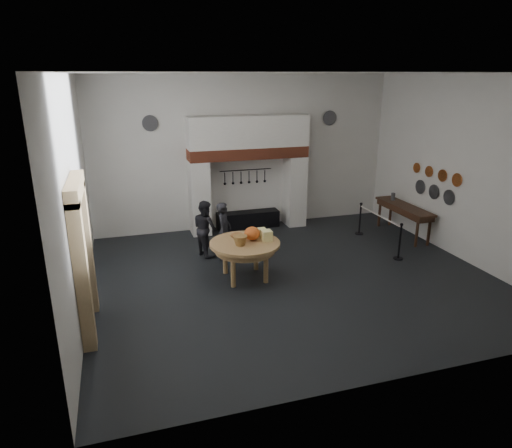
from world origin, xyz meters
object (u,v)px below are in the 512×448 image
object	(u,v)px
visitor_far	(205,228)
barrier_post_near	(400,242)
iron_range	(248,220)
barrier_post_far	(360,219)
work_table	(245,244)
side_table	(404,206)
visitor_near	(224,231)

from	to	relation	value
visitor_far	barrier_post_near	bearing A→B (deg)	-131.26
iron_range	barrier_post_far	size ratio (longest dim) A/B	2.11
iron_range	barrier_post_far	distance (m)	3.34
work_table	side_table	xyz separation A→B (m)	(5.17, 1.49, 0.03)
work_table	visitor_near	distance (m)	1.28
work_table	barrier_post_far	xyz separation A→B (m)	(4.03, 1.94, -0.39)
iron_range	visitor_near	world-z (taller)	visitor_near
side_table	visitor_near	bearing A→B (deg)	-177.61
visitor_far	side_table	bearing A→B (deg)	-112.55
visitor_near	barrier_post_near	bearing A→B (deg)	-83.49
work_table	barrier_post_near	xyz separation A→B (m)	(4.03, -0.06, -0.39)
visitor_far	barrier_post_far	bearing A→B (deg)	-107.37
visitor_near	visitor_far	xyz separation A→B (m)	(-0.40, 0.40, -0.01)
visitor_near	side_table	distance (m)	5.36
visitor_near	visitor_far	world-z (taller)	visitor_near
side_table	barrier_post_far	world-z (taller)	same
barrier_post_near	barrier_post_far	bearing A→B (deg)	90.00
barrier_post_far	iron_range	bearing A→B (deg)	152.52
visitor_near	barrier_post_near	xyz separation A→B (m)	(4.22, -1.32, -0.29)
visitor_far	barrier_post_far	xyz separation A→B (m)	(4.62, 0.28, -0.28)
visitor_near	visitor_far	bearing A→B (deg)	68.94
work_table	visitor_near	bearing A→B (deg)	98.45
visitor_far	side_table	size ratio (longest dim) A/B	0.66
side_table	barrier_post_far	bearing A→B (deg)	158.32
iron_range	barrier_post_near	size ratio (longest dim) A/B	2.11
visitor_far	barrier_post_near	xyz separation A→B (m)	(4.62, -1.72, -0.28)
visitor_near	side_table	bearing A→B (deg)	-63.67
iron_range	side_table	distance (m)	4.60
visitor_near	iron_range	bearing A→B (deg)	-5.61
visitor_near	barrier_post_near	distance (m)	4.43
visitor_far	iron_range	bearing A→B (deg)	-63.15
work_table	barrier_post_near	world-z (taller)	barrier_post_near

